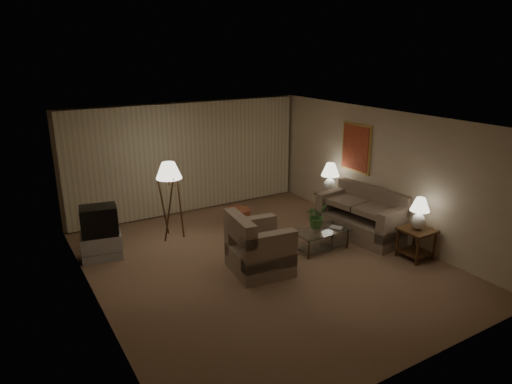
# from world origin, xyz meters

# --- Properties ---
(ground) EXTENTS (7.00, 7.00, 0.00)m
(ground) POSITION_xyz_m (0.00, 0.00, 0.00)
(ground) COLOR #8F644E
(ground) RESTS_ON ground
(room_shell) EXTENTS (6.04, 7.02, 2.72)m
(room_shell) POSITION_xyz_m (0.02, 1.51, 1.75)
(room_shell) COLOR beige
(room_shell) RESTS_ON ground
(sofa) EXTENTS (2.08, 1.38, 0.82)m
(sofa) POSITION_xyz_m (2.50, 0.01, 0.41)
(sofa) COLOR gray
(sofa) RESTS_ON ground
(armchair) EXTENTS (1.28, 1.24, 0.88)m
(armchair) POSITION_xyz_m (-0.20, -0.24, 0.44)
(armchair) COLOR gray
(armchair) RESTS_ON ground
(side_table_near) EXTENTS (0.58, 0.58, 0.60)m
(side_table_near) POSITION_xyz_m (2.65, -1.34, 0.42)
(side_table_near) COLOR #371F0F
(side_table_near) RESTS_ON ground
(side_table_far) EXTENTS (0.55, 0.47, 0.60)m
(side_table_far) POSITION_xyz_m (2.65, 1.26, 0.41)
(side_table_far) COLOR #371F0F
(side_table_far) RESTS_ON ground
(table_lamp_near) EXTENTS (0.37, 0.37, 0.63)m
(table_lamp_near) POSITION_xyz_m (2.65, -1.34, 0.97)
(table_lamp_near) COLOR white
(table_lamp_near) RESTS_ON side_table_near
(table_lamp_far) EXTENTS (0.43, 0.43, 0.74)m
(table_lamp_far) POSITION_xyz_m (2.65, 1.26, 1.04)
(table_lamp_far) COLOR white
(table_lamp_far) RESTS_ON side_table_far
(coffee_table) EXTENTS (1.12, 0.61, 0.41)m
(coffee_table) POSITION_xyz_m (1.34, -0.09, 0.28)
(coffee_table) COLOR silver
(coffee_table) RESTS_ON ground
(tv_cabinet) EXTENTS (0.93, 0.75, 0.50)m
(tv_cabinet) POSITION_xyz_m (-2.55, 1.76, 0.25)
(tv_cabinet) COLOR #B4B4B7
(tv_cabinet) RESTS_ON ground
(crt_tv) EXTENTS (0.83, 0.71, 0.56)m
(crt_tv) POSITION_xyz_m (-2.55, 1.76, 0.78)
(crt_tv) COLOR black
(crt_tv) RESTS_ON tv_cabinet
(floor_lamp) EXTENTS (0.54, 0.54, 1.66)m
(floor_lamp) POSITION_xyz_m (-1.01, 2.04, 0.87)
(floor_lamp) COLOR #371F0F
(floor_lamp) RESTS_ON ground
(ottoman) EXTENTS (0.64, 0.64, 0.36)m
(ottoman) POSITION_xyz_m (0.59, 1.99, 0.18)
(ottoman) COLOR #A95F39
(ottoman) RESTS_ON ground
(vase) EXTENTS (0.18, 0.18, 0.16)m
(vase) POSITION_xyz_m (1.19, -0.09, 0.49)
(vase) COLOR silver
(vase) RESTS_ON coffee_table
(flowers) EXTENTS (0.53, 0.50, 0.48)m
(flowers) POSITION_xyz_m (1.19, -0.09, 0.81)
(flowers) COLOR #447D37
(flowers) RESTS_ON vase
(book) EXTENTS (0.28, 0.31, 0.02)m
(book) POSITION_xyz_m (1.59, -0.19, 0.42)
(book) COLOR olive
(book) RESTS_ON coffee_table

